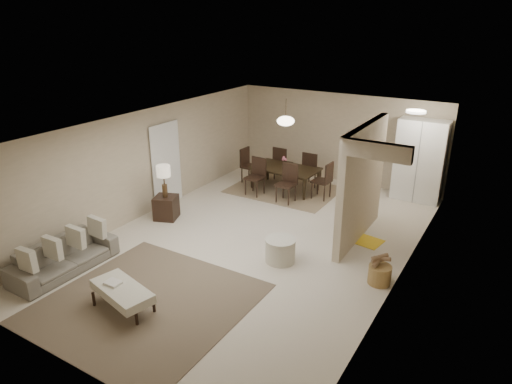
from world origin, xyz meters
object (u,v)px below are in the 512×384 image
Objects in this scene: pantry_cabinet at (420,161)px; side_table at (166,207)px; ottoman_bench at (122,292)px; sofa at (64,257)px; round_pouf at (280,250)px; wicker_basket at (380,275)px; dining_table at (284,179)px.

pantry_cabinet is 6.43m from side_table.
ottoman_bench is at bearing -59.73° from side_table.
ottoman_bench is 3.58m from side_table.
sofa is 3.62× the size of side_table.
pantry_cabinet is 4.95m from round_pouf.
pantry_cabinet is 5.14× the size of wicker_basket.
round_pouf is 1.48× the size of wicker_basket.
ottoman_bench is at bearing -138.88° from wicker_basket.
dining_table reaches higher than sofa.
sofa is (-4.80, -7.05, -0.76)m from pantry_cabinet.
ottoman_bench is 3.07m from round_pouf.
ottoman_bench is 4.45m from wicker_basket.
ottoman_bench is at bearing -118.24° from round_pouf.
ottoman_bench is 6.19m from dining_table.
side_table is at bearing -0.68° from sofa.
dining_table is at bearing -14.48° from sofa.
round_pouf is 3.89m from dining_table.
wicker_basket is (0.40, -4.43, -0.88)m from pantry_cabinet.
pantry_cabinet is at bearing 81.75° from ottoman_bench.
dining_table is (1.51, 3.09, 0.04)m from side_table.
pantry_cabinet is at bearing 22.02° from dining_table.
pantry_cabinet is at bearing 72.16° from round_pouf.
ottoman_bench is (1.85, -0.30, 0.04)m from sofa.
round_pouf is at bearing -173.40° from wicker_basket.
wicker_basket is 4.89m from dining_table.
side_table reaches higher than wicker_basket.
side_table is at bearing 173.23° from round_pouf.
dining_table is (-1.75, 3.48, 0.08)m from round_pouf.
dining_table reaches higher than ottoman_bench.
sofa is 4.87× the size of wicker_basket.
wicker_basket is at bearing 54.72° from ottoman_bench.
pantry_cabinet reaches higher than round_pouf.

